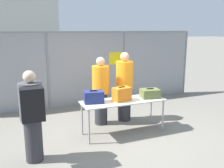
# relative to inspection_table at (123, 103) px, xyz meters

# --- Properties ---
(ground_plane) EXTENTS (120.00, 120.00, 0.00)m
(ground_plane) POSITION_rel_inspection_table_xyz_m (-0.04, -0.08, -0.72)
(ground_plane) COLOR slate
(fence_section) EXTENTS (7.59, 0.07, 2.32)m
(fence_section) POSITION_rel_inspection_table_xyz_m (-0.04, 2.55, 0.49)
(fence_section) COLOR gray
(fence_section) RESTS_ON ground_plane
(inspection_table) EXTENTS (1.93, 0.66, 0.79)m
(inspection_table) POSITION_rel_inspection_table_xyz_m (0.00, 0.00, 0.00)
(inspection_table) COLOR silver
(inspection_table) RESTS_ON ground_plane
(suitcase_navy) EXTENTS (0.47, 0.36, 0.28)m
(suitcase_navy) POSITION_rel_inspection_table_xyz_m (-0.68, 0.09, 0.20)
(suitcase_navy) COLOR navy
(suitcase_navy) RESTS_ON inspection_table
(suitcase_orange) EXTENTS (0.44, 0.31, 0.33)m
(suitcase_orange) POSITION_rel_inspection_table_xyz_m (-0.05, -0.01, 0.22)
(suitcase_orange) COLOR orange
(suitcase_orange) RESTS_ON inspection_table
(suitcase_olive) EXTENTS (0.47, 0.39, 0.23)m
(suitcase_olive) POSITION_rel_inspection_table_xyz_m (0.69, -0.02, 0.17)
(suitcase_olive) COLOR #566033
(suitcase_olive) RESTS_ON inspection_table
(traveler_hooded) EXTENTS (0.42, 0.65, 1.68)m
(traveler_hooded) POSITION_rel_inspection_table_xyz_m (-2.03, -0.57, 0.20)
(traveler_hooded) COLOR #2D2D33
(traveler_hooded) RESTS_ON ground_plane
(security_worker_near) EXTENTS (0.42, 0.42, 1.71)m
(security_worker_near) POSITION_rel_inspection_table_xyz_m (-0.28, 0.75, 0.16)
(security_worker_near) COLOR #2D2D33
(security_worker_near) RESTS_ON ground_plane
(security_worker_far) EXTENTS (0.45, 0.45, 1.80)m
(security_worker_far) POSITION_rel_inspection_table_xyz_m (0.39, 0.78, 0.21)
(security_worker_far) COLOR #2D2D33
(security_worker_far) RESTS_ON ground_plane
(utility_trailer) EXTENTS (4.42, 2.14, 0.65)m
(utility_trailer) POSITION_rel_inspection_table_xyz_m (2.59, 4.78, -0.33)
(utility_trailer) COLOR white
(utility_trailer) RESTS_ON ground_plane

